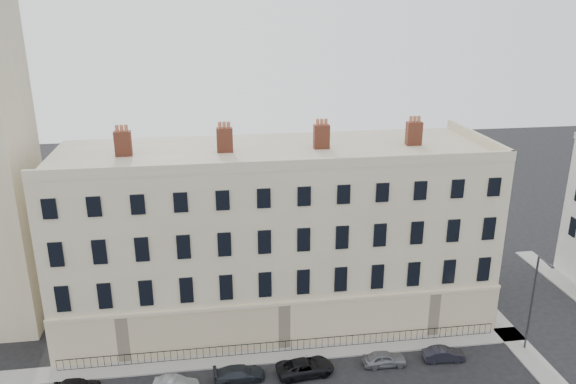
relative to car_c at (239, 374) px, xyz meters
name	(u,v)px	position (x,y,z in m)	size (l,w,h in m)	color
terrace	(275,234)	(3.89, 9.50, 6.94)	(36.22, 12.22, 17.00)	#C3B191
pavement_terrace	(236,359)	(-0.14, 2.53, -0.49)	(48.00, 2.00, 0.12)	gray
pavement_east_return	(492,316)	(22.86, 5.53, -0.49)	(2.00, 24.00, 0.12)	gray
railings	(285,346)	(3.86, 2.93, 0.00)	(35.00, 0.04, 0.96)	black
car_c	(239,374)	(0.00, 0.00, 0.00)	(1.55, 3.82, 1.11)	black
car_d	(305,367)	(4.94, -0.03, 0.05)	(2.02, 4.38, 1.22)	black
car_e	(385,359)	(11.20, 0.16, 0.02)	(1.35, 3.36, 1.14)	slate
car_f	(444,354)	(15.97, 0.08, -0.02)	(1.14, 3.26, 1.08)	black
streetlamp	(533,299)	(23.11, 0.46, 4.02)	(0.34, 1.79, 8.25)	#333338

